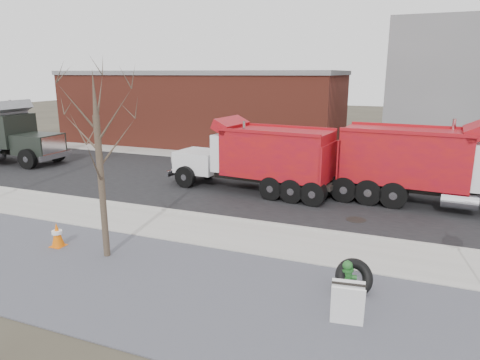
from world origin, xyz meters
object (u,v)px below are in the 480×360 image
at_px(fire_hydrant, 347,278).
at_px(dump_truck_red_a, 433,163).
at_px(dump_truck_red_b, 258,156).
at_px(truck_tire, 354,277).
at_px(sandwich_board, 347,304).

relative_size(fire_hydrant, dump_truck_red_a, 0.10).
bearing_deg(dump_truck_red_a, dump_truck_red_b, -171.34).
relative_size(fire_hydrant, truck_tire, 0.71).
bearing_deg(dump_truck_red_a, sandwich_board, -96.40).
distance_m(truck_tire, dump_truck_red_a, 8.47).
xyz_separation_m(fire_hydrant, sandwich_board, (0.21, -1.38, 0.12)).
relative_size(dump_truck_red_a, dump_truck_red_b, 1.11).
bearing_deg(truck_tire, sandwich_board, -88.13).
distance_m(fire_hydrant, sandwich_board, 1.40).
height_order(fire_hydrant, dump_truck_red_a, dump_truck_red_a).
xyz_separation_m(fire_hydrant, truck_tire, (0.16, 0.05, 0.03)).
height_order(fire_hydrant, dump_truck_red_b, dump_truck_red_b).
height_order(fire_hydrant, truck_tire, truck_tire).
xyz_separation_m(fire_hydrant, dump_truck_red_b, (-4.96, 7.66, 1.23)).
relative_size(fire_hydrant, dump_truck_red_b, 0.11).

